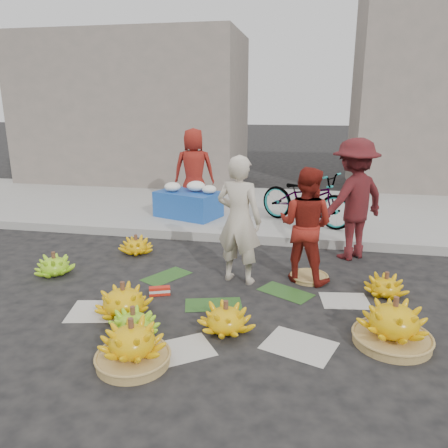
% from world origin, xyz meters
% --- Properties ---
extents(ground, '(80.00, 80.00, 0.00)m').
position_xyz_m(ground, '(0.00, 0.00, 0.00)').
color(ground, black).
rests_on(ground, ground).
extents(curb, '(40.00, 0.25, 0.15)m').
position_xyz_m(curb, '(0.00, 2.20, 0.07)').
color(curb, gray).
rests_on(curb, ground).
extents(sidewalk, '(40.00, 4.00, 0.12)m').
position_xyz_m(sidewalk, '(0.00, 4.30, 0.06)').
color(sidewalk, gray).
rests_on(sidewalk, ground).
extents(building_left, '(6.00, 3.00, 4.00)m').
position_xyz_m(building_left, '(-4.00, 7.20, 2.00)').
color(building_left, gray).
rests_on(building_left, sidewalk).
extents(newspaper_scatter, '(3.20, 1.80, 0.00)m').
position_xyz_m(newspaper_scatter, '(0.00, -0.80, 0.00)').
color(newspaper_scatter, beige).
rests_on(newspaper_scatter, ground).
extents(banana_leaves, '(2.00, 1.00, 0.00)m').
position_xyz_m(banana_leaves, '(-0.10, 0.20, 0.00)').
color(banana_leaves, '#214B19').
rests_on(banana_leaves, ground).
extents(banana_bunch_0, '(0.69, 0.69, 0.39)m').
position_xyz_m(banana_bunch_0, '(-1.02, -0.62, 0.17)').
color(banana_bunch_0, yellow).
rests_on(banana_bunch_0, ground).
extents(banana_bunch_1, '(0.59, 0.59, 0.32)m').
position_xyz_m(banana_bunch_1, '(-0.73, -1.02, 0.14)').
color(banana_bunch_1, '#72BF1B').
rests_on(banana_bunch_1, ground).
extents(banana_bunch_2, '(0.69, 0.69, 0.45)m').
position_xyz_m(banana_bunch_2, '(-0.55, -1.49, 0.19)').
color(banana_bunch_2, olive).
rests_on(banana_bunch_2, ground).
extents(banana_bunch_3, '(0.57, 0.57, 0.34)m').
position_xyz_m(banana_bunch_3, '(0.16, -0.77, 0.15)').
color(banana_bunch_3, yellow).
rests_on(banana_bunch_3, ground).
extents(banana_bunch_4, '(0.82, 0.82, 0.49)m').
position_xyz_m(banana_bunch_4, '(1.78, -0.69, 0.22)').
color(banana_bunch_4, olive).
rests_on(banana_bunch_4, ground).
extents(banana_bunch_5, '(0.63, 0.63, 0.31)m').
position_xyz_m(banana_bunch_5, '(1.88, 0.44, 0.13)').
color(banana_bunch_5, yellow).
rests_on(banana_bunch_5, ground).
extents(banana_bunch_6, '(0.58, 0.58, 0.32)m').
position_xyz_m(banana_bunch_6, '(-2.41, 0.28, 0.14)').
color(banana_bunch_6, '#72BF1B').
rests_on(banana_bunch_6, ground).
extents(banana_bunch_7, '(0.60, 0.60, 0.30)m').
position_xyz_m(banana_bunch_7, '(-1.65, 1.29, 0.13)').
color(banana_bunch_7, yellow).
rests_on(banana_bunch_7, ground).
extents(basket_spare, '(0.55, 0.55, 0.05)m').
position_xyz_m(basket_spare, '(0.98, 0.77, 0.03)').
color(basket_spare, olive).
rests_on(basket_spare, ground).
extents(incense_stack, '(0.26, 0.16, 0.10)m').
position_xyz_m(incense_stack, '(-0.79, -0.07, 0.06)').
color(incense_stack, red).
rests_on(incense_stack, ground).
extents(vendor_cream, '(0.68, 0.53, 1.65)m').
position_xyz_m(vendor_cream, '(0.07, 0.56, 0.82)').
color(vendor_cream, beige).
rests_on(vendor_cream, ground).
extents(vendor_red, '(0.88, 0.78, 1.49)m').
position_xyz_m(vendor_red, '(0.90, 0.76, 0.75)').
color(vendor_red, maroon).
rests_on(vendor_red, ground).
extents(man_striped, '(1.30, 1.25, 1.78)m').
position_xyz_m(man_striped, '(1.56, 1.76, 0.89)').
color(man_striped, maroon).
rests_on(man_striped, ground).
extents(flower_table, '(1.34, 1.07, 0.68)m').
position_xyz_m(flower_table, '(-1.34, 3.19, 0.40)').
color(flower_table, '#1847A2').
rests_on(flower_table, sidewalk).
extents(grey_bucket, '(0.28, 0.28, 0.32)m').
position_xyz_m(grey_bucket, '(-1.93, 3.22, 0.28)').
color(grey_bucket, gray).
rests_on(grey_bucket, sidewalk).
extents(flower_vendor, '(0.90, 0.68, 1.65)m').
position_xyz_m(flower_vendor, '(-1.36, 3.73, 0.94)').
color(flower_vendor, maroon).
rests_on(flower_vendor, sidewalk).
extents(bicycle, '(1.42, 1.89, 0.95)m').
position_xyz_m(bicycle, '(0.87, 3.11, 0.60)').
color(bicycle, gray).
rests_on(bicycle, sidewalk).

